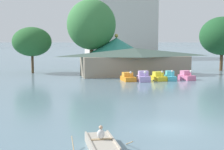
% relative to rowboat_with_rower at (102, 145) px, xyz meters
% --- Properties ---
extents(ground_plane, '(2000.00, 2000.00, 0.00)m').
position_rel_rowboat_with_rower_xyz_m(ground_plane, '(5.05, 3.50, -0.27)').
color(ground_plane, slate).
extents(rowboat_with_rower, '(3.20, 3.57, 1.46)m').
position_rel_rowboat_with_rower_xyz_m(rowboat_with_rower, '(0.00, 0.00, 0.00)').
color(rowboat_with_rower, '#ADA393').
rests_on(rowboat_with_rower, ground).
extents(pedal_boat_orange, '(1.81, 2.90, 1.55)m').
position_rel_rowboat_with_rower_xyz_m(pedal_boat_orange, '(9.31, 28.88, 0.23)').
color(pedal_boat_orange, orange).
rests_on(pedal_boat_orange, ground).
extents(pedal_boat_lavender, '(1.93, 2.73, 1.63)m').
position_rel_rowboat_with_rower_xyz_m(pedal_boat_lavender, '(11.42, 27.93, 0.33)').
color(pedal_boat_lavender, '#B299D8').
rests_on(pedal_boat_lavender, ground).
extents(pedal_boat_yellow, '(1.82, 2.78, 1.57)m').
position_rel_rowboat_with_rower_xyz_m(pedal_boat_yellow, '(13.97, 28.41, 0.24)').
color(pedal_boat_yellow, yellow).
rests_on(pedal_boat_yellow, ground).
extents(pedal_boat_cyan, '(1.80, 3.13, 1.65)m').
position_rel_rowboat_with_rower_xyz_m(pedal_boat_cyan, '(15.81, 28.39, 0.27)').
color(pedal_boat_cyan, '#4CB7CC').
rests_on(pedal_boat_cyan, ground).
extents(pedal_boat_pink, '(1.90, 2.89, 1.59)m').
position_rel_rowboat_with_rower_xyz_m(pedal_boat_pink, '(18.45, 28.31, 0.28)').
color(pedal_boat_pink, pink).
rests_on(pedal_boat_pink, ground).
extents(boathouse, '(19.73, 6.81, 4.72)m').
position_rel_rowboat_with_rower_xyz_m(boathouse, '(12.42, 35.97, 2.20)').
color(boathouse, gray).
rests_on(boathouse, ground).
extents(green_roof_pavilion, '(10.44, 10.44, 7.26)m').
position_rel_rowboat_with_rower_xyz_m(green_roof_pavilion, '(10.86, 43.38, 3.60)').
color(green_roof_pavilion, '#993328').
rests_on(green_roof_pavilion, ground).
extents(shoreline_tree_tall_left, '(7.14, 7.14, 8.46)m').
position_rel_rowboat_with_rower_xyz_m(shoreline_tree_tall_left, '(-4.97, 43.74, 5.51)').
color(shoreline_tree_tall_left, brown).
rests_on(shoreline_tree_tall_left, ground).
extents(shoreline_tree_mid, '(9.43, 9.43, 13.89)m').
position_rel_rowboat_with_rower_xyz_m(shoreline_tree_mid, '(6.20, 44.63, 8.76)').
color(shoreline_tree_mid, brown).
rests_on(shoreline_tree_mid, ground).
extents(shoreline_tree_right, '(8.93, 8.93, 10.70)m').
position_rel_rowboat_with_rower_xyz_m(shoreline_tree_right, '(31.88, 40.84, 6.62)').
color(shoreline_tree_right, brown).
rests_on(shoreline_tree_right, ground).
extents(background_building_block, '(22.51, 16.58, 23.61)m').
position_rel_rowboat_with_rower_xyz_m(background_building_block, '(22.85, 90.39, 11.55)').
color(background_building_block, beige).
rests_on(background_building_block, ground).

